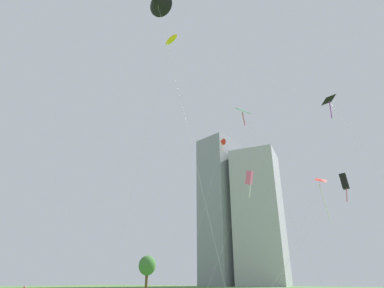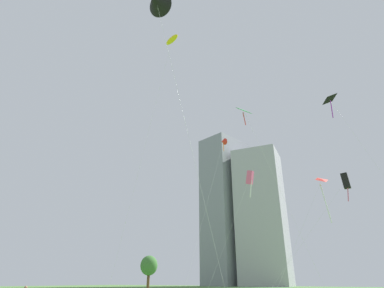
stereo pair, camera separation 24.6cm
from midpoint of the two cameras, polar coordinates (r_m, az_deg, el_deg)
kite_flying_0 at (r=39.02m, az=26.44°, el=-6.12°), size 8.97×7.73×13.29m
kite_flying_1 at (r=60.30m, az=5.86°, el=0.41°), size 2.08×12.64×27.50m
kite_flying_2 at (r=34.39m, az=10.74°, el=-6.15°), size 6.55×0.78×13.20m
kite_flying_4 at (r=44.44m, az=-3.55°, el=18.42°), size 11.15×2.94×32.46m
kite_flying_5 at (r=32.10m, az=22.96°, el=-7.18°), size 5.07×6.78×11.38m
kite_flying_6 at (r=30.19m, az=-6.28°, el=24.49°), size 5.48×4.97×25.94m
kite_flying_7 at (r=41.60m, az=24.21°, el=7.05°), size 8.12×3.73×22.79m
kite_flying_8 at (r=39.72m, az=9.70°, el=5.90°), size 6.41×10.14×22.53m
park_tree_2 at (r=54.74m, az=-7.74°, el=-21.23°), size 2.77×2.77×6.00m
distant_highrise_0 at (r=153.34m, az=12.63°, el=-12.52°), size 23.39×22.35×61.24m
distant_highrise_1 at (r=161.81m, az=6.60°, el=-11.61°), size 21.78×27.92×71.68m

